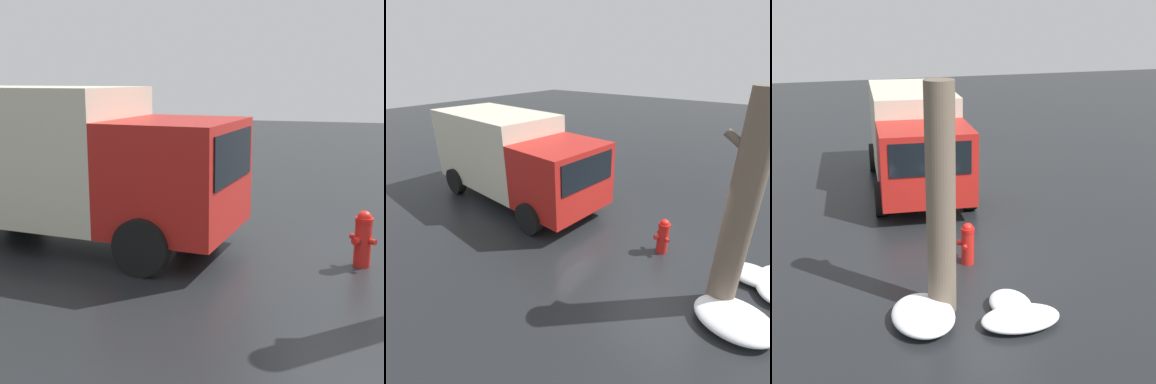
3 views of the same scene
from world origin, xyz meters
TOP-DOWN VIEW (x-y plane):
  - ground_plane at (0.00, 0.00)m, footprint 60.00×60.00m
  - fire_hydrant at (0.00, 0.00)m, footprint 0.43×0.40m
  - tree_trunk at (-1.59, 0.96)m, footprint 0.77×0.50m
  - delivery_truck at (5.31, 0.01)m, footprint 6.37×3.05m
  - snow_pile_by_hydrant at (-1.95, 1.39)m, footprint 1.39×1.08m
  - snow_pile_curbside at (-1.99, -0.19)m, footprint 0.97×0.73m

SIDE VIEW (x-z plane):
  - ground_plane at x=0.00m, z-range 0.00..0.00m
  - snow_pile_curbside at x=-1.99m, z-range 0.00..0.27m
  - snow_pile_by_hydrant at x=-1.95m, z-range 0.00..0.33m
  - fire_hydrant at x=0.00m, z-range 0.01..0.93m
  - delivery_truck at x=5.31m, z-range 0.12..2.94m
  - tree_trunk at x=-1.59m, z-range 0.01..4.09m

